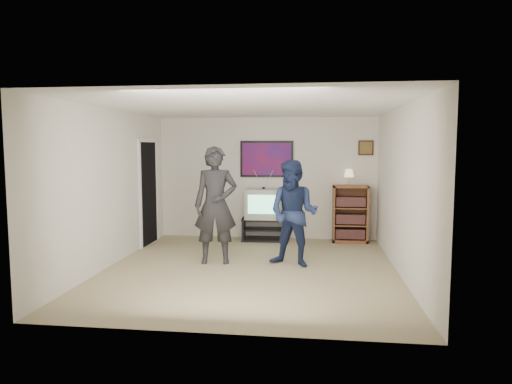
% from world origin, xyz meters
% --- Properties ---
extents(room_shell, '(4.51, 5.00, 2.51)m').
position_xyz_m(room_shell, '(0.00, 0.35, 1.25)').
color(room_shell, '#877B56').
rests_on(room_shell, ground).
extents(media_stand, '(0.93, 0.55, 0.45)m').
position_xyz_m(media_stand, '(-0.02, 2.23, 0.23)').
color(media_stand, black).
rests_on(media_stand, room_shell).
extents(crt_television, '(0.72, 0.61, 0.60)m').
position_xyz_m(crt_television, '(-0.04, 2.23, 0.75)').
color(crt_television, '#A6A7A1').
rests_on(crt_television, media_stand).
extents(bookshelf, '(0.69, 0.40, 1.14)m').
position_xyz_m(bookshelf, '(1.70, 2.28, 0.57)').
color(bookshelf, '#572D1A').
rests_on(bookshelf, room_shell).
extents(table_lamp, '(0.20, 0.20, 0.32)m').
position_xyz_m(table_lamp, '(1.67, 2.31, 1.30)').
color(table_lamp, '#F7E3BB').
rests_on(table_lamp, bookshelf).
extents(person_tall, '(0.76, 0.56, 1.91)m').
position_xyz_m(person_tall, '(-0.62, 0.32, 0.96)').
color(person_tall, black).
rests_on(person_tall, room_shell).
extents(person_short, '(0.99, 0.87, 1.69)m').
position_xyz_m(person_short, '(0.65, 0.28, 0.85)').
color(person_short, '#192446').
rests_on(person_short, room_shell).
extents(controller_left, '(0.07, 0.13, 0.04)m').
position_xyz_m(controller_left, '(-0.59, 0.53, 1.22)').
color(controller_left, white).
rests_on(controller_left, person_tall).
extents(controller_right, '(0.05, 0.12, 0.03)m').
position_xyz_m(controller_right, '(0.61, 0.47, 1.14)').
color(controller_right, white).
rests_on(controller_right, person_short).
extents(poster, '(1.10, 0.03, 0.75)m').
position_xyz_m(poster, '(0.00, 2.48, 1.65)').
color(poster, black).
rests_on(poster, room_shell).
extents(air_vent, '(0.28, 0.02, 0.14)m').
position_xyz_m(air_vent, '(-0.55, 2.48, 1.95)').
color(air_vent, white).
rests_on(air_vent, room_shell).
extents(small_picture, '(0.30, 0.03, 0.30)m').
position_xyz_m(small_picture, '(2.00, 2.48, 1.88)').
color(small_picture, '#321F10').
rests_on(small_picture, room_shell).
extents(doorway, '(0.03, 0.85, 2.00)m').
position_xyz_m(doorway, '(-2.23, 1.60, 1.00)').
color(doorway, black).
rests_on(doorway, room_shell).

